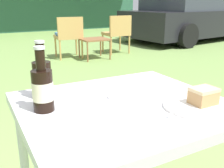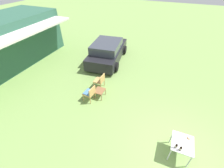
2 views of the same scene
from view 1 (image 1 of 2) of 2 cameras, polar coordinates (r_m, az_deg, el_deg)
name	(u,v)px [view 1 (image 1 of 2)]	position (r m, az deg, el deg)	size (l,w,h in m)	color
parked_car	(190,17)	(8.29, 16.62, 13.83)	(4.32, 2.48, 1.39)	black
wicker_chair_cushioned	(69,34)	(5.38, -9.41, 10.66)	(0.54, 0.52, 0.82)	tan
wicker_chair_plain	(117,31)	(5.81, 1.20, 11.39)	(0.51, 0.49, 0.82)	tan
garden_side_table	(94,41)	(5.25, -3.88, 9.37)	(0.53, 0.48, 0.41)	brown
patio_table	(124,121)	(1.06, 2.58, -8.11)	(0.79, 0.70, 0.72)	silver
cake_on_plate	(199,102)	(1.04, 18.47, -3.73)	(0.25, 0.25, 0.07)	white
cola_bottle_near	(42,78)	(1.10, -14.92, 1.28)	(0.08, 0.08, 0.24)	black
cola_bottle_far	(43,89)	(0.96, -14.86, -0.96)	(0.08, 0.08, 0.24)	black
fork	(180,109)	(1.00, 14.60, -5.33)	(0.18, 0.07, 0.01)	silver
loose_bottle_cap	(110,97)	(1.08, -0.35, -2.86)	(0.03, 0.03, 0.01)	silver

